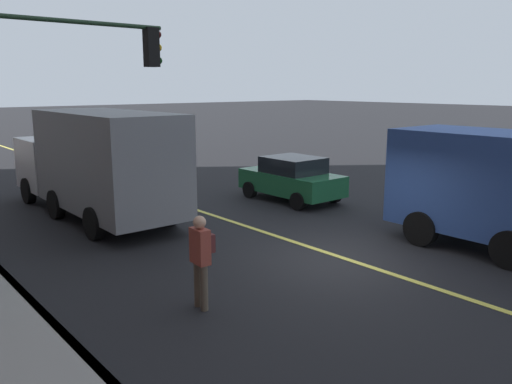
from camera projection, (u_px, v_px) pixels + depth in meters
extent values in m
plane|color=black|center=(345.00, 259.00, 12.30)|extent=(200.00, 200.00, 0.00)
cube|color=slate|center=(69.00, 343.00, 8.14)|extent=(80.00, 0.16, 0.15)
cube|color=#D8CC4C|center=(345.00, 259.00, 12.30)|extent=(80.00, 0.16, 0.01)
cube|color=#1E6038|center=(291.00, 182.00, 18.51)|extent=(3.85, 1.80, 0.72)
cube|color=black|center=(293.00, 165.00, 18.31)|extent=(1.93, 1.66, 0.56)
cylinder|color=black|center=(334.00, 194.00, 18.18)|extent=(0.60, 0.22, 0.60)
cylinder|color=black|center=(298.00, 201.00, 17.08)|extent=(0.60, 0.22, 0.60)
cylinder|color=black|center=(285.00, 184.00, 20.09)|extent=(0.60, 0.22, 0.60)
cylinder|color=black|center=(250.00, 190.00, 18.99)|extent=(0.60, 0.22, 0.60)
cube|color=silver|center=(59.00, 162.00, 18.60)|extent=(2.34, 2.38, 1.78)
cube|color=slate|center=(108.00, 160.00, 15.30)|extent=(5.86, 2.38, 2.86)
cylinder|color=black|center=(28.00, 191.00, 18.07)|extent=(0.90, 0.28, 0.90)
cylinder|color=black|center=(91.00, 183.00, 19.50)|extent=(0.90, 0.28, 0.90)
cylinder|color=black|center=(94.00, 223.00, 13.77)|extent=(0.90, 0.28, 0.90)
cylinder|color=black|center=(169.00, 210.00, 15.20)|extent=(0.90, 0.28, 0.90)
cylinder|color=black|center=(56.00, 204.00, 15.97)|extent=(0.90, 0.28, 0.90)
cylinder|color=black|center=(124.00, 195.00, 17.41)|extent=(0.90, 0.28, 0.90)
cube|color=#2D4C93|center=(491.00, 182.00, 12.88)|extent=(4.58, 2.41, 2.50)
cylinder|color=black|center=(467.00, 214.00, 14.72)|extent=(0.90, 0.28, 0.90)
cylinder|color=black|center=(421.00, 229.00, 13.27)|extent=(0.90, 0.28, 0.90)
cylinder|color=black|center=(511.00, 250.00, 11.54)|extent=(0.90, 0.28, 0.90)
cylinder|color=brown|center=(204.00, 288.00, 9.41)|extent=(0.15, 0.15, 0.88)
cylinder|color=brown|center=(198.00, 284.00, 9.59)|extent=(0.15, 0.15, 0.88)
cube|color=#993F33|center=(200.00, 246.00, 9.34)|extent=(0.43, 0.24, 0.66)
sphere|color=tan|center=(200.00, 222.00, 9.25)|extent=(0.24, 0.24, 0.24)
cube|color=#592626|center=(208.00, 243.00, 9.44)|extent=(0.27, 0.17, 0.34)
cylinder|color=#1E3823|center=(72.00, 21.00, 10.93)|extent=(0.10, 4.23, 0.10)
cube|color=black|center=(151.00, 47.00, 12.19)|extent=(0.28, 0.30, 0.90)
sphere|color=#360605|center=(158.00, 35.00, 12.25)|extent=(0.18, 0.18, 0.18)
sphere|color=gold|center=(158.00, 48.00, 12.31)|extent=(0.18, 0.18, 0.18)
sphere|color=black|center=(159.00, 61.00, 12.37)|extent=(0.18, 0.18, 0.18)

